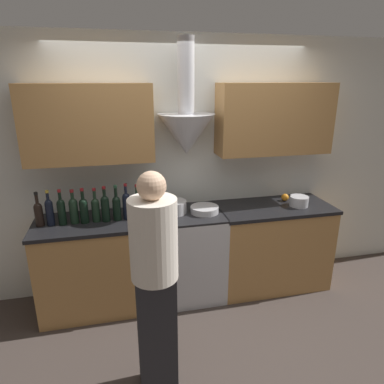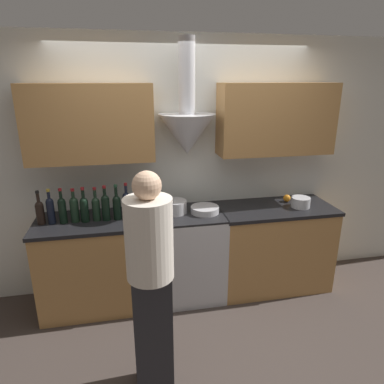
% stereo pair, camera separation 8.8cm
% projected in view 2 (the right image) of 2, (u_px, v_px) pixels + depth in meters
% --- Properties ---
extents(ground_plane, '(12.00, 12.00, 0.00)m').
position_uv_depth(ground_plane, '(196.00, 310.00, 3.40)').
color(ground_plane, '#423833').
extents(wall_back, '(8.40, 0.55, 2.60)m').
position_uv_depth(wall_back, '(185.00, 154.00, 3.48)').
color(wall_back, silver).
rests_on(wall_back, ground_plane).
extents(counter_left, '(1.16, 0.62, 0.92)m').
position_uv_depth(counter_left, '(101.00, 263.00, 3.37)').
color(counter_left, '#B27F47').
rests_on(counter_left, ground_plane).
extents(counter_right, '(1.20, 0.62, 0.92)m').
position_uv_depth(counter_right, '(272.00, 246.00, 3.70)').
color(counter_right, '#B27F47').
rests_on(counter_right, ground_plane).
extents(stove_range, '(0.65, 0.60, 0.92)m').
position_uv_depth(stove_range, '(190.00, 254.00, 3.54)').
color(stove_range, silver).
rests_on(stove_range, ground_plane).
extents(wine_bottle_0, '(0.07, 0.07, 0.32)m').
position_uv_depth(wine_bottle_0, '(40.00, 211.00, 3.10)').
color(wine_bottle_0, black).
rests_on(wine_bottle_0, counter_left).
extents(wine_bottle_1, '(0.07, 0.07, 0.33)m').
position_uv_depth(wine_bottle_1, '(50.00, 209.00, 3.10)').
color(wine_bottle_1, black).
rests_on(wine_bottle_1, counter_left).
extents(wine_bottle_2, '(0.07, 0.07, 0.33)m').
position_uv_depth(wine_bottle_2, '(62.00, 209.00, 3.12)').
color(wine_bottle_2, black).
rests_on(wine_bottle_2, counter_left).
extents(wine_bottle_3, '(0.08, 0.08, 0.32)m').
position_uv_depth(wine_bottle_3, '(74.00, 208.00, 3.14)').
color(wine_bottle_3, black).
rests_on(wine_bottle_3, counter_left).
extents(wine_bottle_4, '(0.08, 0.08, 0.33)m').
position_uv_depth(wine_bottle_4, '(84.00, 208.00, 3.15)').
color(wine_bottle_4, black).
rests_on(wine_bottle_4, counter_left).
extents(wine_bottle_5, '(0.07, 0.07, 0.32)m').
position_uv_depth(wine_bottle_5, '(96.00, 207.00, 3.18)').
color(wine_bottle_5, black).
rests_on(wine_bottle_5, counter_left).
extents(wine_bottle_6, '(0.08, 0.08, 0.34)m').
position_uv_depth(wine_bottle_6, '(106.00, 206.00, 3.18)').
color(wine_bottle_6, black).
rests_on(wine_bottle_6, counter_left).
extents(wine_bottle_7, '(0.08, 0.08, 0.34)m').
position_uv_depth(wine_bottle_7, '(117.00, 206.00, 3.20)').
color(wine_bottle_7, black).
rests_on(wine_bottle_7, counter_left).
extents(wine_bottle_8, '(0.07, 0.07, 0.35)m').
position_uv_depth(wine_bottle_8, '(127.00, 204.00, 3.23)').
color(wine_bottle_8, black).
rests_on(wine_bottle_8, counter_left).
extents(wine_bottle_9, '(0.07, 0.07, 0.33)m').
position_uv_depth(wine_bottle_9, '(137.00, 203.00, 3.25)').
color(wine_bottle_9, black).
rests_on(wine_bottle_9, counter_left).
extents(stock_pot, '(0.23, 0.23, 0.13)m').
position_uv_depth(stock_pot, '(175.00, 207.00, 3.37)').
color(stock_pot, silver).
rests_on(stock_pot, stove_range).
extents(mixing_bowl, '(0.28, 0.28, 0.06)m').
position_uv_depth(mixing_bowl, '(205.00, 210.00, 3.39)').
color(mixing_bowl, silver).
rests_on(mixing_bowl, stove_range).
extents(orange_fruit, '(0.08, 0.08, 0.08)m').
position_uv_depth(orange_fruit, '(287.00, 198.00, 3.69)').
color(orange_fruit, orange).
rests_on(orange_fruit, counter_right).
extents(saucepan, '(0.19, 0.19, 0.10)m').
position_uv_depth(saucepan, '(301.00, 202.00, 3.53)').
color(saucepan, silver).
rests_on(saucepan, counter_right).
extents(person_foreground_left, '(0.32, 0.32, 1.65)m').
position_uv_depth(person_foreground_left, '(151.00, 275.00, 2.32)').
color(person_foreground_left, '#28282D').
rests_on(person_foreground_left, ground_plane).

